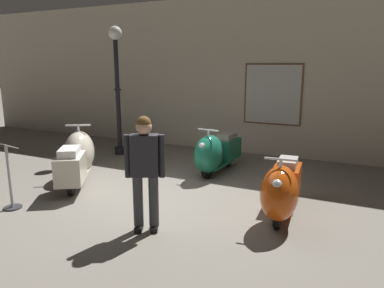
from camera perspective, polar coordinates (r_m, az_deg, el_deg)
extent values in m
plane|color=slate|center=(6.22, -4.77, -8.71)|extent=(60.00, 60.00, 0.00)
cube|color=#BCB29E|center=(9.40, 7.44, 10.64)|extent=(18.00, 0.20, 3.92)
cube|color=brown|center=(9.06, 12.68, 7.69)|extent=(1.41, 0.03, 1.48)
cube|color=#B2B2AD|center=(9.04, 12.66, 7.68)|extent=(1.33, 0.01, 1.40)
cylinder|color=black|center=(7.67, -17.19, -3.41)|extent=(0.32, 0.42, 0.44)
cylinder|color=silver|center=(7.67, -17.19, -3.41)|extent=(0.20, 0.22, 0.20)
cylinder|color=black|center=(6.68, -18.62, -5.84)|extent=(0.32, 0.42, 0.44)
cylinder|color=silver|center=(6.68, -18.62, -5.84)|extent=(0.20, 0.22, 0.20)
cube|color=beige|center=(7.18, -17.84, -4.71)|extent=(0.91, 1.09, 0.06)
ellipsoid|color=beige|center=(7.54, -17.41, -1.22)|extent=(0.99, 1.09, 0.84)
cube|color=beige|center=(6.65, -18.70, -3.74)|extent=(0.78, 0.87, 0.48)
cube|color=silver|center=(6.58, -18.89, -1.16)|extent=(0.55, 0.61, 0.13)
sphere|color=silver|center=(7.79, -17.15, 0.96)|extent=(0.17, 0.17, 0.17)
cylinder|color=silver|center=(7.49, -17.56, 1.69)|extent=(0.05, 0.05, 0.31)
cylinder|color=silver|center=(7.47, -17.63, 2.86)|extent=(0.42, 0.30, 0.04)
cylinder|color=black|center=(7.26, 2.49, -3.88)|extent=(0.11, 0.41, 0.40)
cylinder|color=silver|center=(7.26, 2.49, -3.88)|extent=(0.11, 0.19, 0.18)
cylinder|color=black|center=(8.09, 5.65, -2.21)|extent=(0.11, 0.41, 0.40)
cylinder|color=silver|center=(8.09, 5.65, -2.21)|extent=(0.11, 0.19, 0.18)
cube|color=#196B51|center=(7.68, 4.15, -3.15)|extent=(0.44, 0.98, 0.05)
ellipsoid|color=#196B51|center=(7.23, 2.69, -1.59)|extent=(0.59, 0.89, 0.77)
cube|color=#196B51|center=(8.00, 5.56, -0.73)|extent=(0.45, 0.72, 0.44)
cube|color=gray|center=(7.94, 5.60, 1.26)|extent=(0.32, 0.50, 0.12)
sphere|color=silver|center=(6.93, 1.63, -0.39)|extent=(0.15, 0.15, 0.15)
cylinder|color=silver|center=(7.12, 2.61, 1.11)|extent=(0.04, 0.04, 0.28)
cylinder|color=silver|center=(7.10, 2.62, 2.23)|extent=(0.45, 0.07, 0.03)
cylinder|color=black|center=(5.26, 13.45, -10.74)|extent=(0.11, 0.41, 0.41)
cylinder|color=silver|center=(5.26, 13.45, -10.74)|extent=(0.11, 0.19, 0.18)
cylinder|color=black|center=(6.15, 14.72, -7.33)|extent=(0.11, 0.41, 0.41)
cylinder|color=silver|center=(6.15, 14.72, -7.33)|extent=(0.11, 0.19, 0.18)
cube|color=#C6470F|center=(5.71, 14.13, -9.09)|extent=(0.44, 0.99, 0.05)
ellipsoid|color=#C6470F|center=(5.20, 13.69, -7.59)|extent=(0.59, 0.89, 0.77)
cube|color=#C6470F|center=(6.04, 14.80, -5.46)|extent=(0.46, 0.72, 0.45)
cube|color=gray|center=(5.97, 14.95, -2.86)|extent=(0.32, 0.51, 0.12)
sphere|color=silver|center=(4.86, 13.36, -6.34)|extent=(0.15, 0.15, 0.15)
cylinder|color=silver|center=(5.06, 13.85, -3.93)|extent=(0.04, 0.04, 0.28)
cylinder|color=silver|center=(5.02, 13.94, -2.37)|extent=(0.45, 0.07, 0.03)
cylinder|color=black|center=(9.43, -11.32, -0.98)|extent=(0.28, 0.28, 0.18)
cylinder|color=black|center=(9.21, -11.70, 7.64)|extent=(0.11, 0.11, 2.66)
torus|color=black|center=(9.20, -11.74, 8.46)|extent=(0.19, 0.19, 0.04)
sphere|color=white|center=(9.21, -12.12, 16.84)|extent=(0.33, 0.33, 0.33)
cube|color=black|center=(5.15, -5.97, -12.95)|extent=(0.20, 0.27, 0.08)
cylinder|color=#38383D|center=(4.97, -6.10, -8.51)|extent=(0.14, 0.14, 0.79)
cube|color=black|center=(5.18, -8.37, -12.89)|extent=(0.20, 0.27, 0.08)
cylinder|color=#38383D|center=(4.99, -8.56, -8.48)|extent=(0.14, 0.14, 0.79)
cube|color=#232328|center=(4.80, -7.53, -1.80)|extent=(0.41, 0.34, 0.56)
cylinder|color=#232328|center=(4.78, -4.82, -1.92)|extent=(0.09, 0.09, 0.58)
cylinder|color=#232328|center=(4.83, -10.20, -1.91)|extent=(0.09, 0.09, 0.58)
sphere|color=tan|center=(4.72, -7.66, 2.68)|extent=(0.21, 0.21, 0.21)
sphere|color=brown|center=(4.71, -7.68, 3.26)|extent=(0.20, 0.20, 0.20)
cylinder|color=#333338|center=(6.50, -26.55, -8.99)|extent=(0.28, 0.28, 0.02)
cylinder|color=#A5A5AD|center=(6.35, -26.99, -4.71)|extent=(0.04, 0.04, 0.99)
cube|color=silver|center=(6.22, -27.46, -0.16)|extent=(0.35, 0.27, 0.12)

